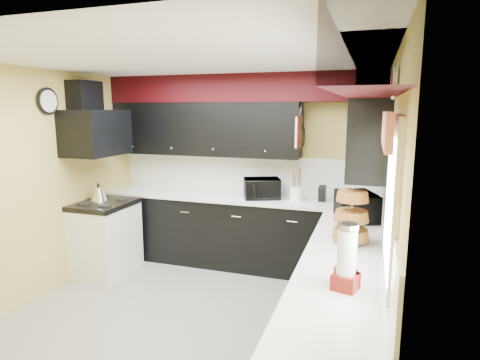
# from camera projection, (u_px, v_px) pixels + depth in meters

# --- Properties ---
(ground) EXTENTS (3.60, 3.60, 0.00)m
(ground) POSITION_uv_depth(u_px,v_px,m) (188.00, 318.00, 4.00)
(ground) COLOR gray
(ground) RESTS_ON ground
(wall_back) EXTENTS (3.60, 0.06, 2.50)m
(wall_back) POSITION_uv_depth(u_px,v_px,m) (243.00, 170.00, 5.47)
(wall_back) COLOR #E0C666
(wall_back) RESTS_ON ground
(wall_right) EXTENTS (0.06, 3.60, 2.50)m
(wall_right) POSITION_uv_depth(u_px,v_px,m) (388.00, 212.00, 3.23)
(wall_right) COLOR #E0C666
(wall_right) RESTS_ON ground
(wall_left) EXTENTS (0.06, 3.60, 2.50)m
(wall_left) POSITION_uv_depth(u_px,v_px,m) (35.00, 185.00, 4.34)
(wall_left) COLOR #E0C666
(wall_left) RESTS_ON ground
(ceiling) EXTENTS (3.60, 3.60, 0.06)m
(ceiling) POSITION_uv_depth(u_px,v_px,m) (182.00, 59.00, 3.57)
(ceiling) COLOR white
(ceiling) RESTS_ON wall_back
(cab_back) EXTENTS (3.60, 0.60, 0.90)m
(cab_back) POSITION_uv_depth(u_px,v_px,m) (237.00, 232.00, 5.33)
(cab_back) COLOR black
(cab_back) RESTS_ON ground
(cab_right) EXTENTS (0.60, 3.00, 0.90)m
(cab_right) POSITION_uv_depth(u_px,v_px,m) (342.00, 315.00, 3.18)
(cab_right) COLOR black
(cab_right) RESTS_ON ground
(counter_back) EXTENTS (3.62, 0.64, 0.04)m
(counter_back) POSITION_uv_depth(u_px,v_px,m) (236.00, 198.00, 5.25)
(counter_back) COLOR white
(counter_back) RESTS_ON cab_back
(counter_right) EXTENTS (0.64, 3.02, 0.04)m
(counter_right) POSITION_uv_depth(u_px,v_px,m) (345.00, 259.00, 3.10)
(counter_right) COLOR white
(counter_right) RESTS_ON cab_right
(splash_back) EXTENTS (3.60, 0.02, 0.50)m
(splash_back) POSITION_uv_depth(u_px,v_px,m) (243.00, 174.00, 5.47)
(splash_back) COLOR white
(splash_back) RESTS_ON counter_back
(splash_right) EXTENTS (0.02, 3.60, 0.50)m
(splash_right) POSITION_uv_depth(u_px,v_px,m) (386.00, 219.00, 3.24)
(splash_right) COLOR white
(splash_right) RESTS_ON counter_right
(upper_back) EXTENTS (2.60, 0.35, 0.70)m
(upper_back) POSITION_uv_depth(u_px,v_px,m) (204.00, 129.00, 5.36)
(upper_back) COLOR black
(upper_back) RESTS_ON wall_back
(upper_right) EXTENTS (0.35, 1.80, 0.70)m
(upper_right) POSITION_uv_depth(u_px,v_px,m) (370.00, 136.00, 4.03)
(upper_right) COLOR black
(upper_right) RESTS_ON wall_right
(soffit_back) EXTENTS (3.60, 0.36, 0.35)m
(soffit_back) POSITION_uv_depth(u_px,v_px,m) (239.00, 88.00, 5.11)
(soffit_back) COLOR black
(soffit_back) RESTS_ON wall_back
(soffit_right) EXTENTS (0.36, 3.24, 0.35)m
(soffit_right) POSITION_uv_depth(u_px,v_px,m) (372.00, 73.00, 2.93)
(soffit_right) COLOR black
(soffit_right) RESTS_ON wall_right
(stove) EXTENTS (0.60, 0.75, 0.86)m
(stove) POSITION_uv_depth(u_px,v_px,m) (106.00, 239.00, 5.09)
(stove) COLOR white
(stove) RESTS_ON ground
(cooktop) EXTENTS (0.62, 0.77, 0.06)m
(cooktop) POSITION_uv_depth(u_px,v_px,m) (104.00, 204.00, 5.01)
(cooktop) COLOR black
(cooktop) RESTS_ON stove
(hood) EXTENTS (0.50, 0.78, 0.55)m
(hood) POSITION_uv_depth(u_px,v_px,m) (96.00, 133.00, 4.87)
(hood) COLOR black
(hood) RESTS_ON wall_left
(hood_duct) EXTENTS (0.24, 0.40, 0.40)m
(hood_duct) POSITION_uv_depth(u_px,v_px,m) (85.00, 98.00, 4.84)
(hood_duct) COLOR black
(hood_duct) RESTS_ON wall_left
(window) EXTENTS (0.03, 0.86, 0.96)m
(window) POSITION_uv_depth(u_px,v_px,m) (393.00, 198.00, 2.34)
(window) COLOR white
(window) RESTS_ON wall_right
(valance) EXTENTS (0.04, 0.88, 0.20)m
(valance) POSITION_uv_depth(u_px,v_px,m) (387.00, 129.00, 2.29)
(valance) COLOR red
(valance) RESTS_ON wall_right
(pan_top) EXTENTS (0.03, 0.22, 0.40)m
(pan_top) POSITION_uv_depth(u_px,v_px,m) (302.00, 114.00, 4.85)
(pan_top) COLOR black
(pan_top) RESTS_ON upper_back
(pan_mid) EXTENTS (0.03, 0.28, 0.46)m
(pan_mid) POSITION_uv_depth(u_px,v_px,m) (299.00, 136.00, 4.77)
(pan_mid) COLOR black
(pan_mid) RESTS_ON upper_back
(pan_low) EXTENTS (0.03, 0.24, 0.42)m
(pan_low) POSITION_uv_depth(u_px,v_px,m) (303.00, 137.00, 5.02)
(pan_low) COLOR black
(pan_low) RESTS_ON upper_back
(cut_board) EXTENTS (0.03, 0.26, 0.35)m
(cut_board) POSITION_uv_depth(u_px,v_px,m) (298.00, 132.00, 4.65)
(cut_board) COLOR white
(cut_board) RESTS_ON upper_back
(baskets) EXTENTS (0.27, 0.27, 0.50)m
(baskets) POSITION_uv_depth(u_px,v_px,m) (351.00, 216.00, 3.37)
(baskets) COLOR brown
(baskets) RESTS_ON upper_right
(clock) EXTENTS (0.03, 0.30, 0.30)m
(clock) POSITION_uv_depth(u_px,v_px,m) (48.00, 101.00, 4.41)
(clock) COLOR black
(clock) RESTS_ON wall_left
(deco_plate) EXTENTS (0.03, 0.24, 0.24)m
(deco_plate) POSITION_uv_depth(u_px,v_px,m) (394.00, 82.00, 2.74)
(deco_plate) COLOR white
(deco_plate) RESTS_ON wall_right
(toaster_oven) EXTENTS (0.55, 0.51, 0.26)m
(toaster_oven) POSITION_uv_depth(u_px,v_px,m) (262.00, 188.00, 5.09)
(toaster_oven) COLOR black
(toaster_oven) RESTS_ON counter_back
(microwave) EXTENTS (0.51, 0.60, 0.28)m
(microwave) POSITION_uv_depth(u_px,v_px,m) (357.00, 206.00, 4.12)
(microwave) COLOR black
(microwave) RESTS_ON counter_right
(utensil_crock) EXTENTS (0.22, 0.22, 0.18)m
(utensil_crock) POSITION_uv_depth(u_px,v_px,m) (296.00, 194.00, 4.97)
(utensil_crock) COLOR white
(utensil_crock) RESTS_ON counter_back
(knife_block) EXTENTS (0.09, 0.12, 0.19)m
(knife_block) POSITION_uv_depth(u_px,v_px,m) (322.00, 194.00, 4.93)
(knife_block) COLOR black
(knife_block) RESTS_ON counter_back
(kettle) EXTENTS (0.26, 0.26, 0.18)m
(kettle) POSITION_uv_depth(u_px,v_px,m) (99.00, 194.00, 5.05)
(kettle) COLOR silver
(kettle) RESTS_ON cooktop
(dispenser_a) EXTENTS (0.18, 0.18, 0.38)m
(dispenser_a) POSITION_uv_depth(u_px,v_px,m) (348.00, 257.00, 2.57)
(dispenser_a) COLOR #6D0000
(dispenser_a) RESTS_ON counter_right
(dispenser_b) EXTENTS (0.18, 0.18, 0.41)m
(dispenser_b) POSITION_uv_depth(u_px,v_px,m) (346.00, 258.00, 2.51)
(dispenser_b) COLOR maroon
(dispenser_b) RESTS_ON counter_right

